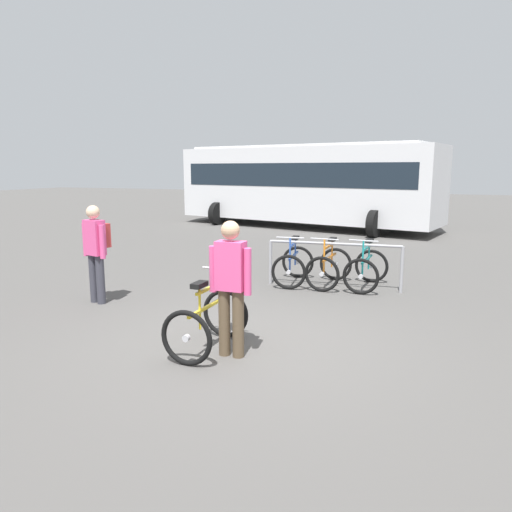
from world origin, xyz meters
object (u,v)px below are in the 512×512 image
(racked_bike_blue, at_px, (293,265))
(pedestrian_with_backpack, at_px, (96,248))
(racked_bike_orange, at_px, (329,267))
(bus_distant, at_px, (305,181))
(racked_bike_teal, at_px, (366,269))
(featured_bicycle, at_px, (212,310))
(person_with_featured_bike, at_px, (231,283))

(racked_bike_blue, relative_size, pedestrian_with_backpack, 0.70)
(racked_bike_blue, height_order, racked_bike_orange, same)
(pedestrian_with_backpack, height_order, bus_distant, bus_distant)
(racked_bike_orange, relative_size, bus_distant, 0.11)
(racked_bike_teal, bearing_deg, featured_bicycle, -110.10)
(featured_bicycle, bearing_deg, pedestrian_with_backpack, 156.63)
(racked_bike_blue, xyz_separation_m, featured_bicycle, (0.02, -3.65, 0.12))
(pedestrian_with_backpack, relative_size, bus_distant, 0.16)
(racked_bike_blue, distance_m, person_with_featured_bike, 3.89)
(pedestrian_with_backpack, bearing_deg, racked_bike_blue, 42.96)
(pedestrian_with_backpack, xyz_separation_m, bus_distant, (0.43, 11.47, 0.80))
(person_with_featured_bike, relative_size, bus_distant, 0.16)
(racked_bike_orange, distance_m, person_with_featured_bike, 3.94)
(racked_bike_blue, height_order, bus_distant, bus_distant)
(featured_bicycle, xyz_separation_m, bus_distant, (-2.26, 12.63, 1.25))
(racked_bike_teal, bearing_deg, person_with_featured_bike, -104.65)
(featured_bicycle, relative_size, bus_distant, 0.12)
(bus_distant, bearing_deg, racked_bike_blue, -75.98)
(racked_bike_blue, relative_size, racked_bike_teal, 1.03)
(racked_bike_blue, distance_m, bus_distant, 9.35)
(featured_bicycle, height_order, bus_distant, bus_distant)
(racked_bike_orange, relative_size, pedestrian_with_backpack, 0.68)
(racked_bike_blue, height_order, featured_bicycle, featured_bicycle)
(racked_bike_teal, bearing_deg, pedestrian_with_backpack, -147.39)
(racked_bike_blue, bearing_deg, pedestrian_with_backpack, -137.04)
(person_with_featured_bike, relative_size, pedestrian_with_backpack, 1.00)
(bus_distant, bearing_deg, racked_bike_orange, -71.76)
(featured_bicycle, relative_size, person_with_featured_bike, 0.74)
(racked_bike_orange, xyz_separation_m, racked_bike_teal, (0.70, 0.06, 0.00))
(racked_bike_blue, xyz_separation_m, pedestrian_with_backpack, (-2.67, -2.49, 0.57))
(featured_bicycle, bearing_deg, racked_bike_blue, 90.27)
(racked_bike_orange, height_order, featured_bicycle, featured_bicycle)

